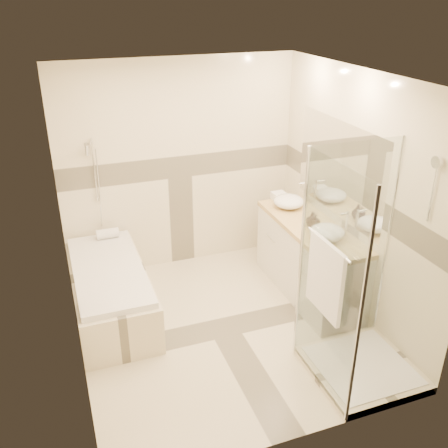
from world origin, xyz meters
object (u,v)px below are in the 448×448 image
object	(u,v)px
shower_enclosure	(351,325)
amenity_bottle_a	(315,222)
vanity	(309,259)
vessel_sink_near	(289,201)
bathtub	(110,288)
amenity_bottle_b	(312,219)
vessel_sink_far	(327,232)

from	to	relation	value
shower_enclosure	amenity_bottle_a	bearing A→B (deg)	77.01
vanity	vessel_sink_near	bearing A→B (deg)	92.20
bathtub	shower_enclosure	bearing A→B (deg)	-41.10
bathtub	shower_enclosure	distance (m)	2.47
shower_enclosure	amenity_bottle_a	distance (m)	1.29
amenity_bottle_b	vanity	bearing A→B (deg)	54.32
bathtub	amenity_bottle_a	bearing A→B (deg)	-11.63
amenity_bottle_a	amenity_bottle_b	xyz separation A→B (m)	(0.00, 0.06, 0.00)
vessel_sink_far	amenity_bottle_b	size ratio (longest dim) A/B	2.10
shower_enclosure	amenity_bottle_b	xyz separation A→B (m)	(0.27, 1.24, 0.43)
bathtub	vessel_sink_near	distance (m)	2.22
bathtub	amenity_bottle_b	world-z (taller)	amenity_bottle_b
vessel_sink_near	amenity_bottle_b	world-z (taller)	amenity_bottle_b
bathtub	vessel_sink_near	xyz separation A→B (m)	(2.13, 0.17, 0.61)
amenity_bottle_a	vanity	bearing A→B (deg)	77.27
shower_enclosure	amenity_bottle_b	bearing A→B (deg)	77.62
vanity	amenity_bottle_a	distance (m)	0.51
vessel_sink_near	amenity_bottle_a	size ratio (longest dim) A/B	2.17
bathtub	vessel_sink_near	world-z (taller)	vessel_sink_near
shower_enclosure	vessel_sink_far	size ratio (longest dim) A/B	5.76
vanity	amenity_bottle_a	size ratio (longest dim) A/B	9.90
bathtub	amenity_bottle_b	xyz separation A→B (m)	(2.13, -0.38, 0.63)
vanity	shower_enclosure	distance (m)	1.31
vessel_sink_far	bathtub	bearing A→B (deg)	162.20
vessel_sink_far	amenity_bottle_a	xyz separation A→B (m)	(0.00, 0.25, 0.01)
vanity	amenity_bottle_b	bearing A→B (deg)	-125.68
amenity_bottle_b	amenity_bottle_a	bearing A→B (deg)	-90.00
shower_enclosure	vessel_sink_near	distance (m)	1.86
vessel_sink_near	amenity_bottle_a	xyz separation A→B (m)	(0.00, -0.61, 0.01)
vessel_sink_near	amenity_bottle_a	bearing A→B (deg)	-90.00
amenity_bottle_a	bathtub	bearing A→B (deg)	168.37
bathtub	vessel_sink_far	distance (m)	2.32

